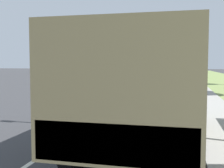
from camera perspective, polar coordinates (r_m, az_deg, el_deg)
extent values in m
plane|color=#38383A|center=(36.83, 8.92, 0.73)|extent=(180.00, 180.00, 0.00)
cube|color=silver|center=(36.83, 8.92, 0.73)|extent=(0.12, 120.00, 0.00)
cube|color=#9E9B93|center=(36.72, 15.93, 0.71)|extent=(1.80, 120.00, 0.12)
cube|color=#545B3D|center=(10.28, 8.60, 1.76)|extent=(2.51, 2.11, 2.16)
cube|color=brown|center=(6.54, 5.65, 0.55)|extent=(2.51, 5.43, 2.17)
cube|color=#545B3D|center=(4.07, 0.17, -12.08)|extent=(2.38, 0.10, 0.60)
cube|color=red|center=(4.31, -12.27, -8.50)|extent=(0.12, 0.06, 0.12)
cube|color=red|center=(3.89, 13.90, -9.90)|extent=(0.12, 0.06, 0.12)
cylinder|color=black|center=(10.44, 2.42, -4.27)|extent=(0.30, 1.18, 1.18)
cylinder|color=black|center=(10.24, 14.66, -4.56)|extent=(0.30, 1.18, 1.18)
cylinder|color=black|center=(5.69, -7.73, -11.36)|extent=(0.30, 1.18, 1.18)
cylinder|color=black|center=(5.33, 15.55, -12.56)|extent=(0.30, 1.18, 1.18)
cylinder|color=black|center=(7.19, -2.93, -8.07)|extent=(0.30, 1.18, 1.18)
cylinder|color=black|center=(6.91, 15.12, -8.72)|extent=(0.30, 1.18, 1.18)
cube|color=navy|center=(22.25, 0.15, -0.14)|extent=(1.74, 4.31, 0.60)
cube|color=black|center=(22.30, 0.21, 1.47)|extent=(1.53, 1.94, 0.64)
cylinder|color=black|center=(23.78, -0.87, -0.25)|extent=(0.20, 0.64, 0.64)
cylinder|color=black|center=(23.45, 2.77, -0.31)|extent=(0.20, 0.64, 0.64)
cylinder|color=black|center=(21.14, -2.75, -0.79)|extent=(0.20, 0.64, 0.64)
cylinder|color=black|center=(20.75, 1.32, -0.88)|extent=(0.20, 0.64, 0.64)
cube|color=tan|center=(32.24, 4.76, 1.20)|extent=(1.81, 4.38, 0.67)
cube|color=black|center=(32.30, 4.79, 2.41)|extent=(1.59, 1.97, 0.69)
cylinder|color=black|center=(33.77, 3.78, 1.01)|extent=(0.20, 0.64, 0.64)
cylinder|color=black|center=(33.53, 6.50, 0.98)|extent=(0.20, 0.64, 0.64)
cylinder|color=black|center=(31.01, 2.89, 0.75)|extent=(0.20, 0.64, 0.64)
cylinder|color=black|center=(30.75, 5.84, 0.71)|extent=(0.20, 0.64, 0.64)
cube|color=tan|center=(47.02, 12.29, 1.99)|extent=(1.71, 4.12, 0.63)
cube|color=black|center=(47.08, 12.31, 2.79)|extent=(1.50, 1.85, 0.66)
cylinder|color=black|center=(48.37, 11.44, 1.86)|extent=(0.20, 0.64, 0.64)
cylinder|color=black|center=(48.33, 13.23, 1.83)|extent=(0.20, 0.64, 0.64)
cylinder|color=black|center=(45.73, 11.31, 1.74)|extent=(0.20, 0.64, 0.64)
cylinder|color=black|center=(45.69, 13.20, 1.71)|extent=(0.20, 0.64, 0.64)
cube|color=#B2A893|center=(63.81, -3.10, 4.20)|extent=(16.28, 10.60, 4.56)
cube|color=#514C47|center=(63.88, -3.11, 6.76)|extent=(16.93, 11.02, 1.14)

